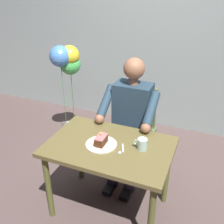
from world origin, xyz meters
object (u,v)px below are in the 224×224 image
(dining_table, at_px, (109,154))
(coffee_cup, at_px, (142,144))
(cake_slice, at_px, (101,140))
(chair, at_px, (135,126))
(seated_person, at_px, (130,121))
(dessert_spoon, at_px, (121,150))
(balloon_display, at_px, (67,64))

(dining_table, relative_size, coffee_cup, 8.92)
(cake_slice, bearing_deg, coffee_cup, -167.66)
(chair, distance_m, cake_slice, 0.75)
(chair, bearing_deg, cake_slice, 84.95)
(seated_person, height_order, dessert_spoon, seated_person)
(coffee_cup, xyz_separation_m, balloon_display, (1.19, -0.89, 0.25))
(dining_table, bearing_deg, balloon_display, -44.94)
(dining_table, distance_m, cake_slice, 0.16)
(dining_table, bearing_deg, coffee_cup, -169.79)
(chair, bearing_deg, dessert_spoon, 99.22)
(coffee_cup, bearing_deg, balloon_display, -36.58)
(chair, relative_size, cake_slice, 7.30)
(cake_slice, xyz_separation_m, dessert_spoon, (-0.18, 0.01, -0.04))
(chair, relative_size, balloon_display, 0.74)
(dessert_spoon, xyz_separation_m, balloon_display, (1.05, -0.97, 0.29))
(dessert_spoon, distance_m, balloon_display, 1.46)
(dining_table, xyz_separation_m, cake_slice, (0.06, 0.02, 0.14))
(dining_table, bearing_deg, chair, -90.00)
(chair, height_order, cake_slice, chair)
(dessert_spoon, bearing_deg, coffee_cup, -149.20)
(dining_table, distance_m, coffee_cup, 0.30)
(cake_slice, bearing_deg, balloon_display, -47.62)
(dining_table, bearing_deg, dessert_spoon, 161.82)
(cake_slice, xyz_separation_m, coffee_cup, (-0.32, -0.07, 0.00))
(coffee_cup, bearing_deg, chair, -67.74)
(seated_person, xyz_separation_m, cake_slice, (0.06, 0.53, 0.08))
(cake_slice, height_order, balloon_display, balloon_display)
(dessert_spoon, bearing_deg, balloon_display, -42.73)
(seated_person, distance_m, coffee_cup, 0.54)
(dining_table, height_order, balloon_display, balloon_display)
(coffee_cup, distance_m, balloon_display, 1.51)
(chair, xyz_separation_m, cake_slice, (0.06, 0.70, 0.24))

